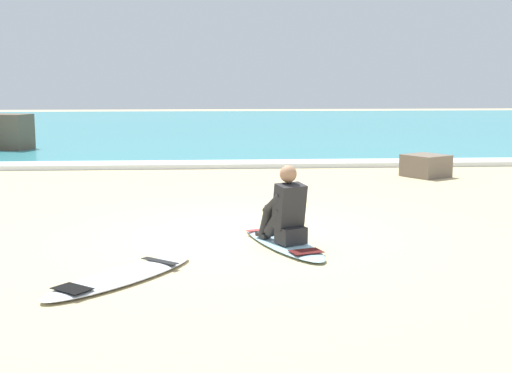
{
  "coord_description": "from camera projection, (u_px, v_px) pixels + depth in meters",
  "views": [
    {
      "loc": [
        -0.41,
        -8.75,
        2.02
      ],
      "look_at": [
        0.24,
        0.65,
        0.55
      ],
      "focal_mm": 47.53,
      "sensor_mm": 36.0,
      "label": 1
    }
  ],
  "objects": [
    {
      "name": "ground_plane",
      "position": [
        241.0,
        235.0,
        8.96
      ],
      "size": [
        80.0,
        80.0,
        0.0
      ],
      "primitive_type": "plane",
      "color": "#CCB584"
    },
    {
      "name": "surfboard_spare_near",
      "position": [
        122.0,
        276.0,
        6.95
      ],
      "size": [
        1.67,
        1.9,
        0.08
      ],
      "color": "silver",
      "rests_on": "ground"
    },
    {
      "name": "surfer_seated",
      "position": [
        286.0,
        212.0,
        8.25
      ],
      "size": [
        0.61,
        0.77,
        0.95
      ],
      "color": "#232326",
      "rests_on": "surfboard_main"
    },
    {
      "name": "surfboard_main",
      "position": [
        282.0,
        242.0,
        8.44
      ],
      "size": [
        1.15,
        2.16,
        0.08
      ],
      "color": "#9ED1E5",
      "rests_on": "ground"
    },
    {
      "name": "shoreline_rock",
      "position": [
        426.0,
        166.0,
        14.4
      ],
      "size": [
        1.08,
        1.09,
        0.47
      ],
      "primitive_type": "cube",
      "rotation": [
        0.0,
        0.0,
        2.12
      ],
      "color": "#756656",
      "rests_on": "ground"
    },
    {
      "name": "sea",
      "position": [
        218.0,
        126.0,
        29.63
      ],
      "size": [
        80.0,
        28.0,
        0.1
      ],
      "primitive_type": "cube",
      "color": "teal",
      "rests_on": "ground"
    },
    {
      "name": "breaking_foam",
      "position": [
        227.0,
        164.0,
        16.12
      ],
      "size": [
        80.0,
        0.9,
        0.11
      ],
      "primitive_type": "cube",
      "color": "white",
      "rests_on": "ground"
    }
  ]
}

